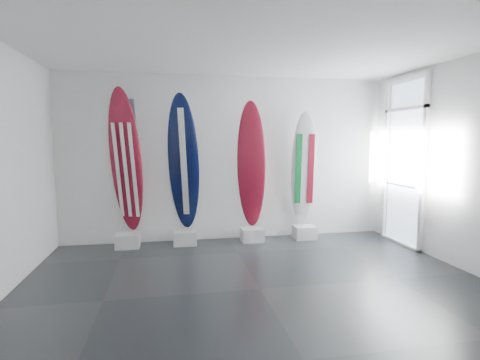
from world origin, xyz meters
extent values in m
plane|color=black|center=(0.00, 0.00, 0.00)|extent=(6.00, 6.00, 0.00)
plane|color=white|center=(0.00, 0.00, 3.00)|extent=(6.00, 6.00, 0.00)
plane|color=white|center=(0.00, 2.50, 1.50)|extent=(6.00, 0.00, 6.00)
plane|color=white|center=(0.00, -2.50, 1.50)|extent=(6.00, 0.00, 6.00)
plane|color=white|center=(3.00, 0.00, 1.50)|extent=(0.00, 5.00, 5.00)
cube|color=silver|center=(-1.80, 2.18, 0.12)|extent=(0.40, 0.30, 0.24)
ellipsoid|color=maroon|center=(-1.80, 2.28, 1.47)|extent=(0.69, 0.64, 2.48)
cube|color=silver|center=(-0.83, 2.18, 0.12)|extent=(0.40, 0.30, 0.24)
ellipsoid|color=black|center=(-0.83, 2.28, 1.44)|extent=(0.67, 0.63, 2.40)
cube|color=silver|center=(0.39, 2.18, 0.12)|extent=(0.40, 0.30, 0.24)
ellipsoid|color=maroon|center=(0.39, 2.28, 1.39)|extent=(0.60, 0.49, 2.30)
cube|color=silver|center=(1.40, 2.18, 0.12)|extent=(0.40, 0.30, 0.24)
ellipsoid|color=silver|center=(1.40, 2.28, 1.30)|extent=(0.51, 0.32, 2.13)
cube|color=silver|center=(-2.45, 2.48, 0.35)|extent=(0.09, 0.02, 0.13)
camera|label=1|loc=(-1.07, -4.34, 1.82)|focal=28.01mm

